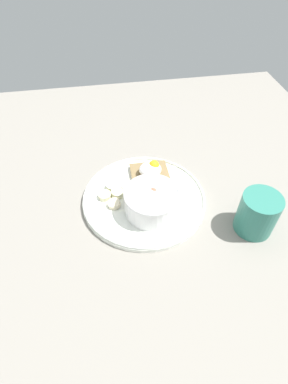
# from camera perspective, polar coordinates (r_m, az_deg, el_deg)

# --- Properties ---
(ground_plane) EXTENTS (1.20, 1.20, 0.02)m
(ground_plane) POSITION_cam_1_polar(r_m,az_deg,el_deg) (0.73, 0.00, -2.15)
(ground_plane) COLOR gray
(ground_plane) RESTS_ON ground
(plate) EXTENTS (0.29, 0.29, 0.02)m
(plate) POSITION_cam_1_polar(r_m,az_deg,el_deg) (0.72, 0.00, -1.21)
(plate) COLOR white
(plate) RESTS_ON ground_plane
(oatmeal_bowl) EXTENTS (0.12, 0.12, 0.06)m
(oatmeal_bowl) POSITION_cam_1_polar(r_m,az_deg,el_deg) (0.67, 1.46, -1.77)
(oatmeal_bowl) COLOR white
(oatmeal_bowl) RESTS_ON plate
(toast_slice) EXTENTS (0.10, 0.10, 0.01)m
(toast_slice) POSITION_cam_1_polar(r_m,az_deg,el_deg) (0.76, 1.18, 3.14)
(toast_slice) COLOR olive
(toast_slice) RESTS_ON plate
(poached_egg) EXTENTS (0.06, 0.05, 0.04)m
(poached_egg) POSITION_cam_1_polar(r_m,az_deg,el_deg) (0.75, 1.33, 4.42)
(poached_egg) COLOR white
(poached_egg) RESTS_ON toast_slice
(banana_slice_front) EXTENTS (0.04, 0.04, 0.01)m
(banana_slice_front) POSITION_cam_1_polar(r_m,az_deg,el_deg) (0.72, -5.01, -0.15)
(banana_slice_front) COLOR #EBE9BA
(banana_slice_front) RESTS_ON plate
(banana_slice_left) EXTENTS (0.04, 0.04, 0.02)m
(banana_slice_left) POSITION_cam_1_polar(r_m,az_deg,el_deg) (0.73, -3.32, 0.94)
(banana_slice_left) COLOR #F1ECBC
(banana_slice_left) RESTS_ON plate
(banana_slice_back) EXTENTS (0.03, 0.03, 0.01)m
(banana_slice_back) POSITION_cam_1_polar(r_m,az_deg,el_deg) (0.72, -7.47, -0.67)
(banana_slice_back) COLOR beige
(banana_slice_back) RESTS_ON plate
(banana_slice_right) EXTENTS (0.04, 0.04, 0.01)m
(banana_slice_right) POSITION_cam_1_polar(r_m,az_deg,el_deg) (0.74, -6.26, 1.09)
(banana_slice_right) COLOR beige
(banana_slice_right) RESTS_ON plate
(banana_slice_inner) EXTENTS (0.04, 0.04, 0.02)m
(banana_slice_inner) POSITION_cam_1_polar(r_m,az_deg,el_deg) (0.70, -5.69, -2.24)
(banana_slice_inner) COLOR #F5E3BA
(banana_slice_inner) RESTS_ON plate
(coffee_mug) EXTENTS (0.10, 0.10, 0.09)m
(coffee_mug) POSITION_cam_1_polar(r_m,az_deg,el_deg) (0.68, 20.88, -3.70)
(coffee_mug) COLOR #307B6A
(coffee_mug) RESTS_ON ground_plane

